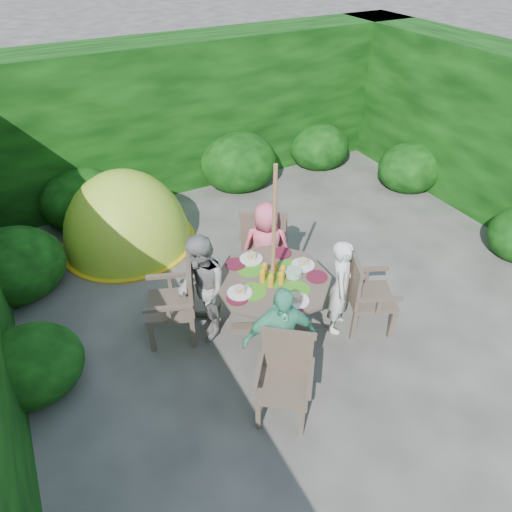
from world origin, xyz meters
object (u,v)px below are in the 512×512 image
garden_chair_back (264,240)px  child_front (280,340)px  child_left (202,289)px  dome_tent (130,242)px  patio_table (273,287)px  parasol_pole (273,257)px  garden_chair_left (178,299)px  child_back (266,248)px  child_right (341,287)px  garden_chair_right (364,292)px  garden_chair_front (285,375)px

garden_chair_back → child_front: bearing=96.9°
child_left → dome_tent: 2.42m
patio_table → garden_chair_back: size_ratio=1.70×
parasol_pole → garden_chair_back: parasol_pole is taller
child_left → patio_table: bearing=73.9°
garden_chair_left → child_back: child_back is taller
patio_table → child_left: bearing=156.2°
child_back → child_front: child_front is taller
patio_table → child_front: size_ratio=1.35×
garden_chair_left → dome_tent: size_ratio=0.44×
garden_chair_left → child_back: bearing=122.5°
parasol_pole → child_right: size_ratio=1.76×
garden_chair_back → dome_tent: bearing=-17.4°
garden_chair_back → dome_tent: dome_tent is taller
child_back → dome_tent: bearing=-22.7°
patio_table → dome_tent: (-1.05, 2.63, -0.66)m
garden_chair_left → garden_chair_back: bearing=131.4°
garden_chair_right → child_back: bearing=54.1°
child_left → child_front: (0.41, -1.06, -0.02)m
garden_chair_left → dome_tent: bearing=-158.4°
patio_table → dome_tent: dome_tent is taller
garden_chair_right → garden_chair_front: bearing=136.1°
garden_chair_back → child_front: child_front is taller
parasol_pole → dome_tent: parasol_pole is taller
child_right → child_left: (-1.46, 0.65, 0.06)m
garden_chair_back → dome_tent: 2.27m
patio_table → garden_chair_left: size_ratio=1.76×
child_front → dome_tent: (-0.72, 3.36, -0.66)m
garden_chair_left → garden_chair_front: garden_chair_left is taller
garden_chair_left → child_right: 1.89m
patio_table → garden_chair_back: garden_chair_back is taller
garden_chair_right → garden_chair_front: size_ratio=1.08×
garden_chair_left → child_front: size_ratio=0.77×
patio_table → dome_tent: size_ratio=0.77×
parasol_pole → child_front: size_ratio=1.66×
child_left → child_back: size_ratio=1.06×
garden_chair_right → child_left: bearing=90.3°
child_back → child_front: (-0.65, -1.46, 0.01)m
garden_chair_right → garden_chair_left: garden_chair_left is taller
child_right → child_left: bearing=108.0°
child_right → child_left: child_left is taller
child_right → dome_tent: 3.50m
child_back → child_front: size_ratio=0.98×
dome_tent → parasol_pole: bearing=-68.0°
garden_chair_back → garden_chair_front: garden_chair_back is taller
garden_chair_right → dome_tent: (-2.04, 3.07, -0.53)m
child_right → patio_table: bearing=107.9°
garden_chair_front → child_left: child_left is taller
garden_chair_right → garden_chair_left: bearing=90.2°
garden_chair_back → child_front: (-0.75, -1.73, 0.10)m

